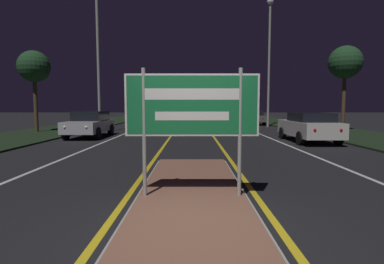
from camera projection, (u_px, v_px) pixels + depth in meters
ground_plane at (192, 235)px, 3.98m from camera, size 160.00×160.00×0.00m
median_island at (192, 199)px, 5.40m from camera, size 2.05×7.51×0.10m
verge_left at (73, 127)px, 23.91m from camera, size 5.00×100.00×0.08m
verge_right at (311, 127)px, 23.90m from camera, size 5.00×100.00×0.08m
centre_line_yellow_left at (180, 124)px, 28.89m from camera, size 0.12×70.00×0.01m
centre_line_yellow_right at (205, 124)px, 28.89m from camera, size 0.12×70.00×0.01m
lane_line_white_left at (149, 124)px, 28.89m from camera, size 0.12×70.00×0.01m
lane_line_white_right at (236, 124)px, 28.89m from camera, size 0.12×70.00×0.01m
edge_line_white_left at (118, 124)px, 28.89m from camera, size 0.10×70.00×0.01m
edge_line_white_right at (267, 124)px, 28.89m from camera, size 0.10×70.00×0.01m
highway_sign at (192, 109)px, 5.25m from camera, size 2.36×0.07×2.27m
streetlight_left_near at (98, 31)px, 19.46m from camera, size 0.53×0.53×10.28m
streetlight_right_near at (270, 46)px, 24.27m from camera, size 0.53×0.53×10.34m
car_receding_0 at (309, 126)px, 14.33m from camera, size 1.89×4.24×1.40m
car_receding_1 at (252, 117)px, 28.09m from camera, size 1.95×4.35×1.39m
car_receding_2 at (240, 114)px, 35.48m from camera, size 1.90×4.07×1.42m
car_receding_3 at (211, 113)px, 45.09m from camera, size 2.01×4.16×1.42m
car_approaching_0 at (90, 124)px, 16.62m from camera, size 1.85×4.15×1.44m
car_approaching_1 at (166, 116)px, 27.07m from camera, size 1.90×4.13×1.54m
roadside_palm_left at (34, 67)px, 18.98m from camera, size 1.98×1.98×5.14m
roadside_palm_right at (345, 63)px, 19.74m from camera, size 2.15×2.15×5.61m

